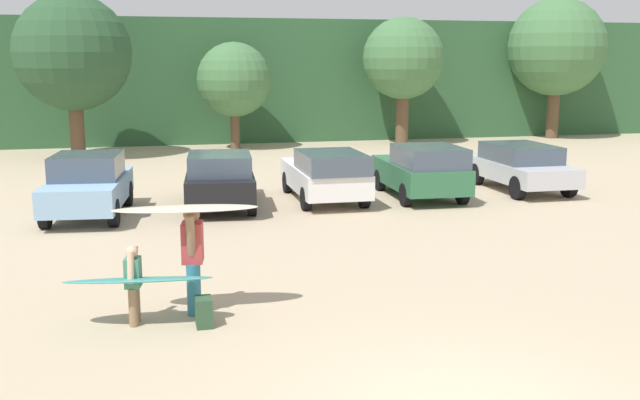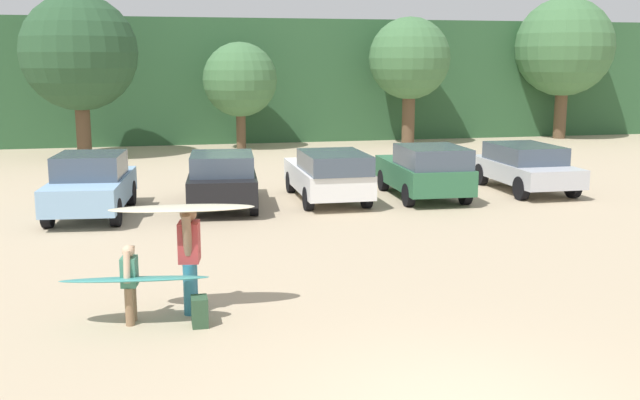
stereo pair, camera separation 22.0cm
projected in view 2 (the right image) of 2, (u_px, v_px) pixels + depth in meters
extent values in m
cube|color=#2D5633|center=(211.00, 79.00, 40.67)|extent=(108.00, 12.00, 5.89)
cylinder|color=brown|center=(83.00, 130.00, 30.37)|extent=(0.59, 0.59, 2.27)
sphere|color=#284C2D|center=(79.00, 52.00, 29.79)|extent=(4.65, 4.65, 4.65)
cylinder|color=brown|center=(241.00, 130.00, 33.41)|extent=(0.42, 0.42, 1.70)
sphere|color=#427042|center=(240.00, 80.00, 32.99)|extent=(3.30, 3.30, 3.30)
cylinder|color=brown|center=(408.00, 119.00, 35.22)|extent=(0.60, 0.60, 2.41)
sphere|color=#427042|center=(410.00, 58.00, 34.69)|extent=(3.82, 3.82, 3.82)
cylinder|color=brown|center=(560.00, 114.00, 37.89)|extent=(0.62, 0.62, 2.52)
sphere|color=#427042|center=(564.00, 47.00, 37.27)|extent=(4.90, 4.90, 4.90)
cube|color=#84ADD1|center=(91.00, 190.00, 19.08)|extent=(2.20, 4.23, 0.66)
cube|color=#3F4C5B|center=(90.00, 165.00, 18.99)|extent=(1.83, 2.07, 0.61)
cylinder|color=black|center=(71.00, 194.00, 20.37)|extent=(0.29, 0.70, 0.68)
cylinder|color=black|center=(131.00, 193.00, 20.54)|extent=(0.29, 0.70, 0.68)
cylinder|color=black|center=(47.00, 214.00, 17.75)|extent=(0.29, 0.70, 0.68)
cylinder|color=black|center=(116.00, 212.00, 17.92)|extent=(0.29, 0.70, 0.68)
cube|color=black|center=(223.00, 182.00, 20.35)|extent=(2.18, 4.43, 0.65)
cube|color=#3F4C5B|center=(222.00, 163.00, 19.74)|extent=(1.83, 2.24, 0.53)
cylinder|color=black|center=(196.00, 186.00, 21.69)|extent=(0.28, 0.68, 0.66)
cylinder|color=black|center=(250.00, 185.00, 21.89)|extent=(0.28, 0.68, 0.66)
cylinder|color=black|center=(191.00, 204.00, 18.94)|extent=(0.28, 0.68, 0.66)
cylinder|color=black|center=(254.00, 203.00, 19.13)|extent=(0.28, 0.68, 0.66)
cube|color=white|center=(327.00, 178.00, 21.26)|extent=(1.85, 4.27, 0.65)
cube|color=#3F4C5B|center=(334.00, 162.00, 20.22)|extent=(1.68, 2.46, 0.51)
cylinder|color=black|center=(291.00, 182.00, 22.50)|extent=(0.23, 0.64, 0.63)
cylinder|color=black|center=(342.00, 180.00, 22.83)|extent=(0.23, 0.64, 0.63)
cylinder|color=black|center=(308.00, 199.00, 19.81)|extent=(0.23, 0.64, 0.63)
cylinder|color=black|center=(366.00, 196.00, 20.14)|extent=(0.23, 0.64, 0.63)
cube|color=#2D6642|center=(423.00, 175.00, 21.66)|extent=(1.97, 4.02, 0.70)
cube|color=#3F4C5B|center=(432.00, 157.00, 20.75)|extent=(1.76, 2.22, 0.57)
cylinder|color=black|center=(383.00, 180.00, 22.84)|extent=(0.24, 0.65, 0.64)
cylinder|color=black|center=(434.00, 179.00, 23.13)|extent=(0.24, 0.65, 0.64)
cylinder|color=black|center=(409.00, 195.00, 20.32)|extent=(0.24, 0.65, 0.64)
cylinder|color=black|center=(465.00, 193.00, 20.61)|extent=(0.24, 0.65, 0.64)
cube|color=silver|center=(525.00, 171.00, 22.69)|extent=(1.84, 4.11, 0.55)
cube|color=#3F4C5B|center=(525.00, 153.00, 22.69)|extent=(1.69, 2.46, 0.52)
cylinder|color=black|center=(481.00, 174.00, 23.87)|extent=(0.22, 0.68, 0.68)
cylinder|color=black|center=(528.00, 173.00, 24.21)|extent=(0.22, 0.68, 0.68)
cylinder|color=black|center=(521.00, 188.00, 21.27)|extent=(0.22, 0.68, 0.68)
cylinder|color=black|center=(573.00, 186.00, 21.62)|extent=(0.22, 0.68, 0.68)
cylinder|color=teal|center=(190.00, 289.00, 11.67)|extent=(0.19, 0.19, 0.83)
cylinder|color=teal|center=(192.00, 284.00, 11.96)|extent=(0.19, 0.19, 0.83)
cube|color=#B23838|center=(189.00, 242.00, 11.68)|extent=(0.38, 0.47, 0.63)
sphere|color=#8C664C|center=(188.00, 214.00, 11.59)|extent=(0.26, 0.26, 0.26)
cylinder|color=#8C664C|center=(187.00, 235.00, 11.42)|extent=(0.19, 0.31, 0.68)
cylinder|color=#8C664C|center=(190.00, 228.00, 11.87)|extent=(0.17, 0.19, 0.68)
cylinder|color=#8C6B4C|center=(130.00, 307.00, 11.21)|extent=(0.14, 0.14, 0.59)
cylinder|color=#8C6B4C|center=(132.00, 302.00, 11.41)|extent=(0.14, 0.14, 0.59)
cube|color=#3F7F66|center=(129.00, 272.00, 11.21)|extent=(0.27, 0.33, 0.45)
sphere|color=#D8AD8C|center=(128.00, 251.00, 11.16)|extent=(0.19, 0.19, 0.19)
cylinder|color=#D8AD8C|center=(127.00, 267.00, 11.03)|extent=(0.13, 0.19, 0.49)
cylinder|color=#D8AD8C|center=(131.00, 261.00, 11.35)|extent=(0.14, 0.29, 0.48)
ellipsoid|color=beige|center=(182.00, 208.00, 11.42)|extent=(2.28, 0.82, 0.08)
ellipsoid|color=teal|center=(135.00, 279.00, 11.18)|extent=(2.29, 0.88, 0.19)
cube|color=#2D4C33|center=(200.00, 311.00, 11.20)|extent=(0.24, 0.34, 0.45)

